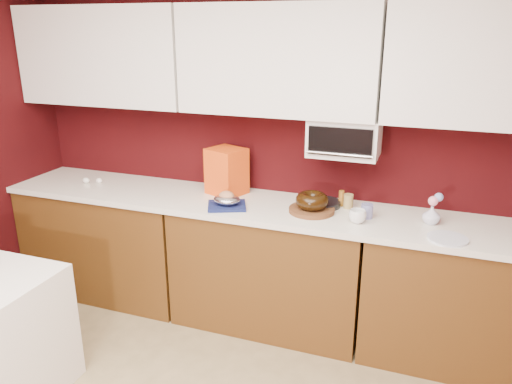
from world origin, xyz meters
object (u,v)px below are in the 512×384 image
Objects in this scene: foil_ham_nest at (227,199)px; pandoro_box at (227,171)px; toaster_oven at (345,137)px; flower_vase at (432,214)px; bundt_cake at (312,201)px; blue_jar at (367,211)px; coffee_mug at (358,215)px.

pandoro_box is (-0.11, 0.27, 0.11)m from foil_ham_nest.
toaster_oven is 0.73m from flower_vase.
foil_ham_nest is at bearing -46.27° from pandoro_box.
pandoro_box reaches higher than flower_vase.
pandoro_box reaches higher than bundt_cake.
toaster_oven is 3.45× the size of flower_vase.
toaster_oven is 0.50m from blue_jar.
toaster_oven reaches higher than flower_vase.
coffee_mug is 0.11m from blue_jar.
foil_ham_nest is at bearing -172.14° from blue_jar.
bundt_cake is 0.65× the size of pandoro_box.
toaster_oven is at bearing 51.02° from bundt_cake.
toaster_oven is at bearing 22.59° from pandoro_box.
flower_vase reaches higher than blue_jar.
bundt_cake is at bearing -175.69° from flower_vase.
blue_jar is at bearing 12.78° from pandoro_box.
coffee_mug is at bearing -60.80° from toaster_oven.
foil_ham_nest is (-0.56, -0.10, -0.03)m from bundt_cake.
bundt_cake is 0.57m from foil_ham_nest.
toaster_oven is 0.89m from pandoro_box.
pandoro_box is 1.05m from blue_jar.
pandoro_box is 1.02m from coffee_mug.
blue_jar is 0.39m from flower_vase.
blue_jar is (0.20, -0.17, -0.43)m from toaster_oven.
coffee_mug is (0.87, 0.02, -0.00)m from foil_ham_nest.
bundt_cake is 0.32m from coffee_mug.
pandoro_box is 3.28× the size of coffee_mug.
flower_vase is (0.43, 0.14, 0.01)m from coffee_mug.
coffee_mug is (0.16, -0.28, -0.42)m from toaster_oven.
foil_ham_nest is at bearing -178.72° from coffee_mug.
coffee_mug is (0.31, -0.09, -0.03)m from bundt_cake.
pandoro_box is 3.67× the size of blue_jar.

